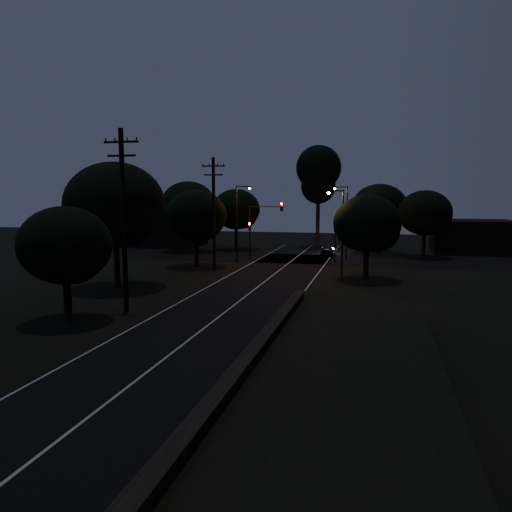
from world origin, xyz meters
The scene contains 23 objects.
ground centered at (0.00, 0.00, 0.00)m, with size 160.00×160.00×0.00m, color black.
road_surface centered at (0.00, 31.12, 0.01)m, with size 60.00×70.00×0.03m.
retaining_wall centered at (7.74, 3.00, 0.62)m, with size 6.93×26.00×1.60m.
utility_pole_mid centered at (-6.00, 15.00, 5.74)m, with size 2.20×0.30×11.00m.
utility_pole_far centered at (-6.00, 32.00, 5.48)m, with size 2.20×0.30×10.50m.
tree_left_b centered at (-7.82, 11.90, 4.21)m, with size 5.11×5.11×6.50m.
tree_left_c centered at (-10.23, 21.85, 6.19)m, with size 7.57×7.57×9.57m.
tree_left_d centered at (-8.29, 33.88, 4.93)m, with size 5.99×5.99×7.60m.
tree_far_nw centered at (-8.78, 49.88, 5.05)m, with size 6.15×6.15×7.79m.
tree_far_w centered at (-13.76, 45.86, 5.66)m, with size 6.83×6.83×8.71m.
tree_far_ne centered at (9.23, 49.87, 5.42)m, with size 6.62×6.62×8.38m.
tree_far_e centered at (14.21, 46.88, 4.91)m, with size 5.98×5.98×7.58m.
tree_right_a centered at (8.20, 29.89, 4.60)m, with size 5.58×5.58×7.10m.
tall_pine centered at (1.00, 55.00, 9.80)m, with size 5.98×5.98×13.60m.
building_left centered at (-20.00, 52.00, 2.20)m, with size 10.00×8.00×4.40m, color black.
building_right centered at (20.00, 53.00, 2.00)m, with size 9.00×7.00×4.00m, color black.
signal_left centered at (-4.60, 39.99, 2.84)m, with size 0.28×0.35×4.10m.
signal_right centered at (4.60, 39.99, 2.84)m, with size 0.28×0.35×4.10m.
signal_mast centered at (-2.91, 39.99, 4.34)m, with size 3.70×0.35×6.25m.
streetlight_a centered at (-5.31, 38.00, 4.64)m, with size 1.66×0.26×8.00m.
streetlight_b centered at (5.31, 44.00, 4.64)m, with size 1.66×0.26×8.00m.
streetlight_c centered at (5.83, 30.00, 4.35)m, with size 1.46×0.26×7.50m.
car centered at (3.20, 46.00, 0.62)m, with size 1.46×3.63×1.24m, color black.
Camera 1 is at (8.85, -12.24, 7.15)m, focal length 35.00 mm.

